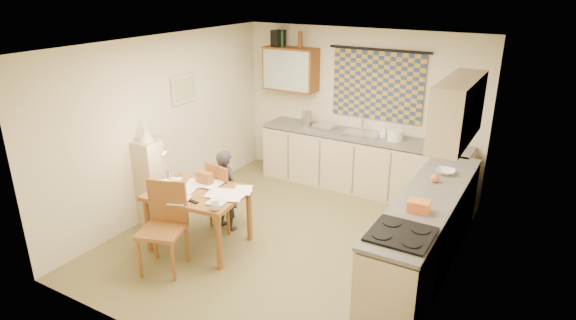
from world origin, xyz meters
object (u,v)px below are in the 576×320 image
Objects in this scene: stove at (397,275)px; person at (226,190)px; counter_back at (361,163)px; counter_right at (426,232)px; dining_table at (200,218)px; chair_far at (228,206)px; shelf_stand at (151,183)px.

stove is 2.64m from person.
person is (-1.07, -2.10, 0.11)m from counter_back.
counter_right is 2.64× the size of person.
stove is at bearing -8.51° from dining_table.
chair_far reaches higher than stove.
counter_right reaches higher than dining_table.
dining_table is (-1.08, -2.64, -0.07)m from counter_back.
chair_far is (-2.57, 0.68, -0.18)m from stove.
shelf_stand reaches higher than person.
chair_far reaches higher than counter_right.
stove is 2.58m from dining_table.
counter_right is at bearing -159.68° from person.
dining_table is at bearing 99.99° from person.
counter_right is (1.50, -1.70, -0.00)m from counter_back.
shelf_stand is at bearing -167.43° from counter_right.
shelf_stand reaches higher than chair_far.
dining_table is at bearing -9.05° from shelf_stand.
chair_far reaches higher than dining_table.
person is at bearing 166.00° from stove.
counter_right is at bearing -159.69° from chair_far.
counter_right is 3.12× the size of stove.
dining_table is (-2.58, -0.94, -0.07)m from counter_right.
counter_back is at bearing 131.32° from counter_right.
counter_right is 2.60m from chair_far.
chair_far is (0.00, 0.59, -0.09)m from dining_table.
shelf_stand is (-3.54, -0.79, 0.15)m from counter_right.
dining_table is at bearing -112.22° from counter_back.
stove is 0.77× the size of dining_table.
counter_right is 2.41× the size of dining_table.
counter_right is 2.74m from dining_table.
stove is 2.67m from chair_far.
chair_far is at bearing 83.23° from dining_table.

